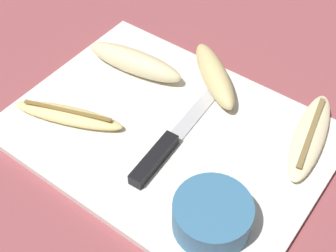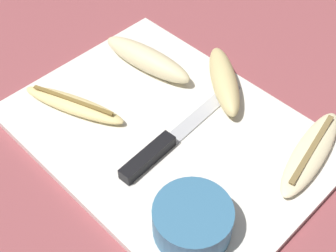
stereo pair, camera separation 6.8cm
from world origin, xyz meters
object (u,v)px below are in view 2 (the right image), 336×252
(banana_spotted_left, at_px, (226,81))
(prep_bowl, at_px, (193,220))
(banana_cream_curved, at_px, (147,59))
(knife, at_px, (162,146))
(banana_golden_short, at_px, (74,105))
(banana_pale_long, at_px, (311,152))

(banana_spotted_left, bearing_deg, prep_bowl, -58.69)
(banana_cream_curved, distance_m, prep_bowl, 0.31)
(knife, bearing_deg, banana_spotted_left, 92.04)
(banana_golden_short, height_order, prep_bowl, prep_bowl)
(banana_cream_curved, distance_m, banana_pale_long, 0.30)
(banana_spotted_left, distance_m, prep_bowl, 0.25)
(knife, xyz_separation_m, banana_spotted_left, (-0.01, 0.15, 0.01))
(banana_cream_curved, xyz_separation_m, banana_spotted_left, (0.13, 0.05, 0.00))
(knife, xyz_separation_m, banana_cream_curved, (-0.14, 0.10, 0.01))
(banana_pale_long, distance_m, prep_bowl, 0.20)
(banana_cream_curved, xyz_separation_m, banana_pale_long, (0.30, 0.03, -0.01))
(banana_spotted_left, height_order, prep_bowl, prep_bowl)
(banana_cream_curved, height_order, banana_spotted_left, same)
(knife, distance_m, banana_golden_short, 0.16)
(banana_golden_short, bearing_deg, banana_cream_curved, 86.13)
(banana_pale_long, relative_size, prep_bowl, 1.86)
(banana_golden_short, distance_m, banana_spotted_left, 0.24)
(knife, relative_size, banana_spotted_left, 1.76)
(prep_bowl, bearing_deg, knife, 151.66)
(banana_spotted_left, relative_size, prep_bowl, 1.46)
(banana_spotted_left, bearing_deg, banana_pale_long, -5.75)
(knife, relative_size, banana_pale_long, 1.39)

